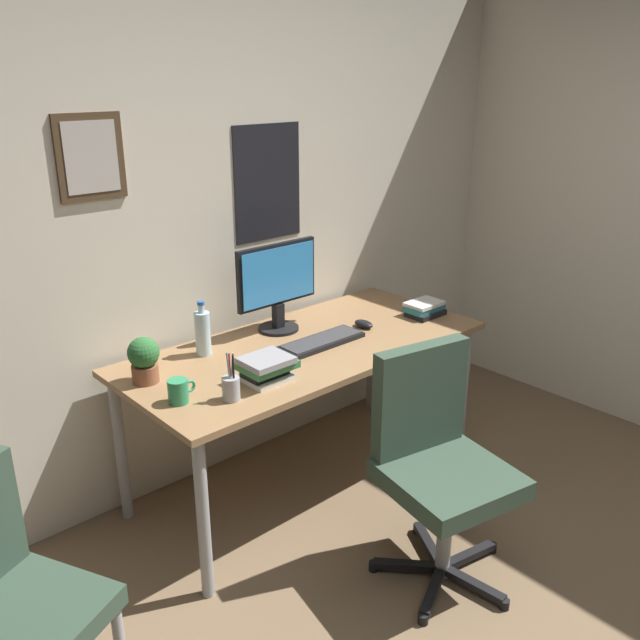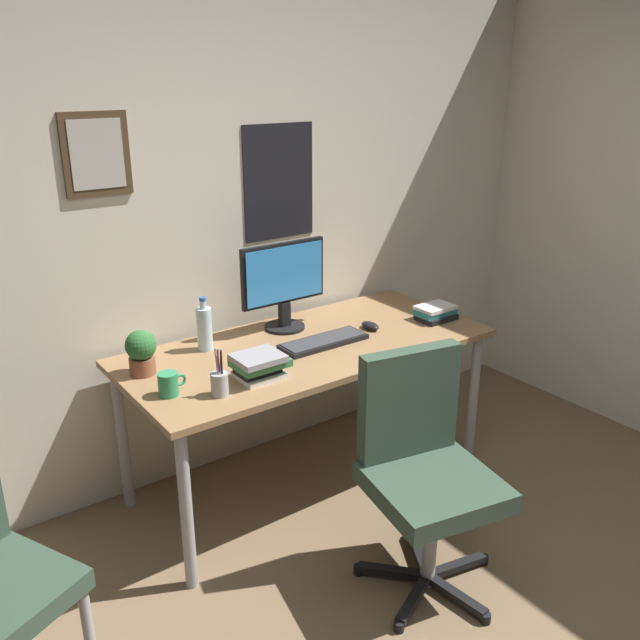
% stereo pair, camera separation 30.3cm
% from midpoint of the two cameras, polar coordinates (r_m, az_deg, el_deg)
% --- Properties ---
extents(wall_back, '(4.40, 0.10, 2.60)m').
position_cam_midpoint_polar(wall_back, '(3.22, -7.69, 8.58)').
color(wall_back, beige).
rests_on(wall_back, ground_plane).
extents(desk, '(1.74, 0.79, 0.74)m').
position_cam_midpoint_polar(desk, '(3.19, 1.67, -3.25)').
color(desk, '#936D47').
rests_on(desk, ground_plane).
extents(office_chair, '(0.58, 0.57, 0.95)m').
position_cam_midpoint_polar(office_chair, '(2.72, 11.95, -11.68)').
color(office_chair, '#334738').
rests_on(office_chair, ground_plane).
extents(monitor, '(0.46, 0.20, 0.43)m').
position_cam_midpoint_polar(monitor, '(3.27, -0.45, 3.18)').
color(monitor, black).
rests_on(monitor, desk).
extents(keyboard, '(0.43, 0.15, 0.03)m').
position_cam_midpoint_polar(keyboard, '(3.16, 3.06, -1.87)').
color(keyboard, black).
rests_on(keyboard, desk).
extents(computer_mouse, '(0.06, 0.11, 0.04)m').
position_cam_midpoint_polar(computer_mouse, '(3.35, 6.85, -0.54)').
color(computer_mouse, black).
rests_on(computer_mouse, desk).
extents(water_bottle, '(0.07, 0.07, 0.25)m').
position_cam_midpoint_polar(water_bottle, '(3.08, -6.99, -0.72)').
color(water_bottle, silver).
rests_on(water_bottle, desk).
extents(coffee_mug_near, '(0.12, 0.08, 0.10)m').
position_cam_midpoint_polar(coffee_mug_near, '(2.69, -9.54, -5.43)').
color(coffee_mug_near, '#2D8C59').
rests_on(coffee_mug_near, desk).
extents(potted_plant, '(0.13, 0.13, 0.19)m').
position_cam_midpoint_polar(potted_plant, '(2.88, -12.01, -2.63)').
color(potted_plant, brown).
rests_on(potted_plant, desk).
extents(pen_cup, '(0.07, 0.07, 0.20)m').
position_cam_midpoint_polar(pen_cup, '(2.66, -5.28, -5.37)').
color(pen_cup, '#9EA0A5').
rests_on(pen_cup, desk).
extents(book_stack_left, '(0.22, 0.18, 0.11)m').
position_cam_midpoint_polar(book_stack_left, '(2.79, -2.09, -3.91)').
color(book_stack_left, silver).
rests_on(book_stack_left, desk).
extents(book_stack_right, '(0.21, 0.15, 0.07)m').
position_cam_midpoint_polar(book_stack_right, '(3.54, 12.19, 0.56)').
color(book_stack_right, black).
rests_on(book_stack_right, desk).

